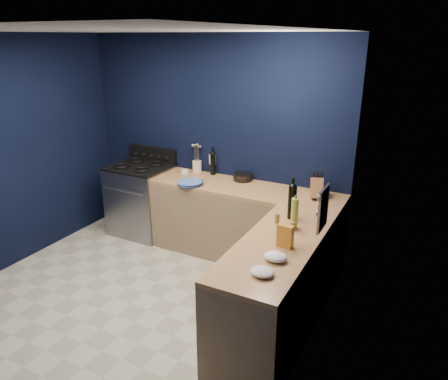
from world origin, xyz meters
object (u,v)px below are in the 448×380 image
Objects in this scene: plate_stack at (190,183)px; knife_block at (317,188)px; gas_range at (142,200)px; utensil_crock at (197,166)px; crouton_bag at (285,236)px.

knife_block is (1.45, 0.27, 0.09)m from plate_stack.
gas_range is at bearing 161.87° from knife_block.
knife_block is at bearing 10.70° from plate_stack.
knife_block reaches higher than plate_stack.
utensil_crock is at bearing 153.24° from knife_block.
crouton_bag is at bearing -32.27° from plate_stack.
knife_block reaches higher than utensil_crock.
gas_range is at bearing -159.65° from utensil_crock.
gas_range is 1.04m from plate_stack.
knife_block is at bearing -6.73° from utensil_crock.
knife_block is 1.24m from crouton_bag.
plate_stack is 1.35× the size of knife_block.
crouton_bag is (1.53, -0.97, 0.08)m from plate_stack.
plate_stack is (0.91, -0.20, 0.46)m from gas_range.
utensil_crock reaches higher than plate_stack.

